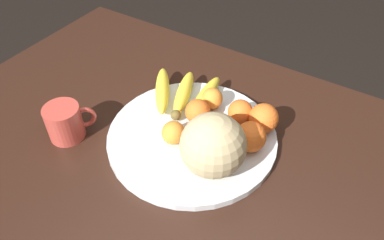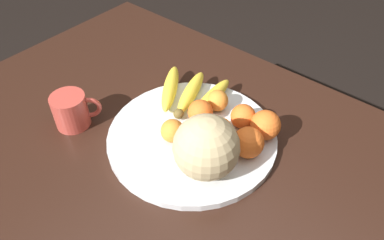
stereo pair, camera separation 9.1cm
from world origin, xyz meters
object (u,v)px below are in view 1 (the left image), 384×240
(banana_bunch, at_px, (182,93))
(ceramic_mug, at_px, (66,122))
(kitchen_table, at_px, (207,183))
(orange_front_right, at_px, (198,111))
(fruit_bowl, at_px, (192,136))
(produce_tag, at_px, (217,117))
(melon, at_px, (213,146))
(orange_back_left, at_px, (173,133))
(orange_top_small, at_px, (251,137))
(orange_front_left, at_px, (240,112))
(orange_mid_center, at_px, (212,98))
(orange_back_right, at_px, (264,118))
(orange_side_extra, at_px, (221,127))

(banana_bunch, bearing_deg, ceramic_mug, 125.18)
(kitchen_table, distance_m, orange_front_right, 0.19)
(banana_bunch, distance_m, orange_front_right, 0.10)
(fruit_bowl, xyz_separation_m, produce_tag, (0.02, 0.09, 0.01))
(melon, height_order, orange_back_left, melon)
(banana_bunch, xyz_separation_m, orange_top_small, (0.24, -0.07, 0.02))
(orange_front_left, bearing_deg, orange_back_left, -124.87)
(orange_back_left, bearing_deg, melon, -10.68)
(orange_mid_center, xyz_separation_m, orange_back_left, (-0.02, -0.16, 0.00))
(orange_back_right, relative_size, ceramic_mug, 0.69)
(kitchen_table, bearing_deg, orange_back_right, 63.17)
(fruit_bowl, relative_size, ceramic_mug, 3.93)
(kitchen_table, xyz_separation_m, orange_front_left, (0.01, 0.14, 0.15))
(orange_front_left, relative_size, orange_top_small, 0.86)
(orange_back_left, relative_size, orange_back_right, 0.77)
(orange_front_left, relative_size, orange_back_left, 1.10)
(kitchen_table, height_order, orange_back_left, orange_back_left)
(orange_front_left, xyz_separation_m, orange_top_small, (0.06, -0.07, 0.01))
(melon, height_order, orange_top_small, melon)
(fruit_bowl, xyz_separation_m, orange_side_extra, (0.06, 0.04, 0.04))
(banana_bunch, relative_size, ceramic_mug, 2.07)
(orange_back_right, bearing_deg, orange_side_extra, -136.96)
(produce_tag, bearing_deg, orange_front_left, -1.08)
(fruit_bowl, distance_m, orange_back_right, 0.19)
(fruit_bowl, distance_m, orange_front_left, 0.14)
(fruit_bowl, xyz_separation_m, melon, (0.10, -0.07, 0.08))
(orange_back_left, distance_m, ceramic_mug, 0.28)
(orange_front_right, height_order, orange_back_left, orange_front_right)
(kitchen_table, relative_size, produce_tag, 15.90)
(melon, height_order, ceramic_mug, melon)
(orange_back_right, bearing_deg, melon, -104.35)
(orange_mid_center, distance_m, orange_top_small, 0.17)
(orange_mid_center, bearing_deg, orange_front_left, -7.18)
(kitchen_table, height_order, banana_bunch, banana_bunch)
(melon, xyz_separation_m, orange_back_right, (0.05, 0.18, -0.04))
(kitchen_table, height_order, orange_front_left, orange_front_left)
(fruit_bowl, height_order, orange_mid_center, orange_mid_center)
(orange_top_small, bearing_deg, melon, -114.20)
(fruit_bowl, relative_size, orange_top_small, 5.70)
(melon, distance_m, orange_back_left, 0.13)
(kitchen_table, distance_m, fruit_bowl, 0.13)
(orange_front_left, relative_size, ceramic_mug, 0.59)
(melon, height_order, produce_tag, melon)
(orange_front_right, height_order, orange_back_right, orange_back_right)
(kitchen_table, relative_size, fruit_bowl, 3.58)
(orange_front_left, bearing_deg, orange_back_right, 3.59)
(kitchen_table, relative_size, orange_top_small, 20.41)
(orange_back_right, distance_m, produce_tag, 0.13)
(banana_bunch, height_order, ceramic_mug, ceramic_mug)
(orange_front_left, bearing_deg, orange_side_extra, -104.30)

